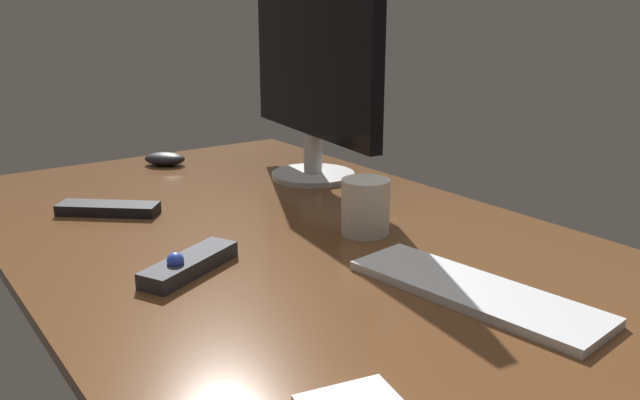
# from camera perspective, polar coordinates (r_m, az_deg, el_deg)

# --- Properties ---
(desk) EXTENTS (1.40, 0.84, 0.02)m
(desk) POSITION_cam_1_polar(r_m,az_deg,el_deg) (1.13, -3.64, -3.24)
(desk) COLOR brown
(desk) RESTS_ON ground
(monitor) EXTENTS (0.51, 0.19, 0.49)m
(monitor) POSITION_cam_1_polar(r_m,az_deg,el_deg) (1.43, -0.64, 12.49)
(monitor) COLOR #BABABA
(monitor) RESTS_ON desk
(keyboard) EXTENTS (0.37, 0.16, 0.01)m
(keyboard) POSITION_cam_1_polar(r_m,az_deg,el_deg) (0.91, 13.27, -7.73)
(keyboard) COLOR silver
(keyboard) RESTS_ON desk
(computer_mouse) EXTENTS (0.11, 0.11, 0.03)m
(computer_mouse) POSITION_cam_1_polar(r_m,az_deg,el_deg) (1.63, -13.33, 3.50)
(computer_mouse) COLOR black
(computer_mouse) RESTS_ON desk
(media_remote) EXTENTS (0.12, 0.18, 0.04)m
(media_remote) POSITION_cam_1_polar(r_m,az_deg,el_deg) (0.97, -11.33, -5.48)
(media_remote) COLOR #2D2D33
(media_remote) RESTS_ON desk
(tv_remote) EXTENTS (0.16, 0.17, 0.02)m
(tv_remote) POSITION_cam_1_polar(r_m,az_deg,el_deg) (1.28, -17.91, -0.72)
(tv_remote) COLOR black
(tv_remote) RESTS_ON desk
(coffee_mug) EXTENTS (0.08, 0.08, 0.09)m
(coffee_mug) POSITION_cam_1_polar(r_m,az_deg,el_deg) (1.11, 3.97, -0.58)
(coffee_mug) COLOR silver
(coffee_mug) RESTS_ON desk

